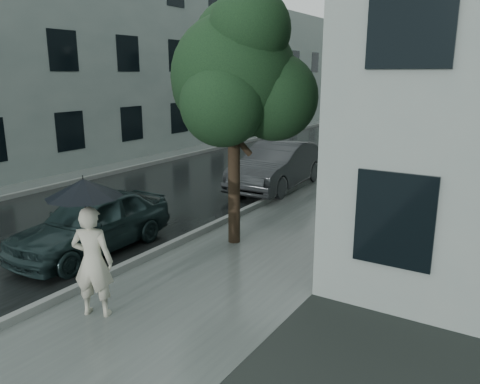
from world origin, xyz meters
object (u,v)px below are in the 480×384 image
Objects in this scene: pedestrian at (93,262)px; lamp_post at (369,93)px; street_tree at (236,75)px; car_far at (278,165)px; car_near at (92,222)px.

pedestrian is 14.88m from lamp_post.
street_tree reaches higher than pedestrian.
lamp_post is at bearing 74.45° from car_far.
street_tree is 1.04× the size of lamp_post.
pedestrian is at bearing -82.97° from car_far.
car_near is at bearing -106.30° from lamp_post.
car_near is at bearing -97.87° from car_far.
car_near is 7.37m from car_far.
car_far is at bearing -110.65° from lamp_post.
lamp_post reaches higher than car_near.
street_tree is 10.66m from lamp_post.
street_tree is 4.45m from car_near.
lamp_post is 6.08m from car_far.
car_far is at bearing 107.35° from street_tree.
lamp_post is 1.12× the size of car_far.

